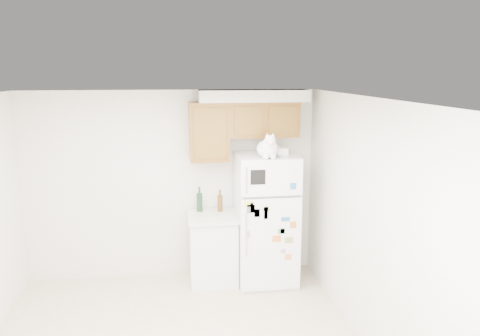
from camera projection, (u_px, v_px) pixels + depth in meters
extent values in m
cube|color=silver|center=(171.00, 185.00, 6.20)|extent=(3.80, 0.04, 2.50)
cube|color=silver|center=(369.00, 228.00, 4.52)|extent=(0.04, 4.00, 2.50)
cube|color=white|center=(167.00, 99.00, 4.00)|extent=(3.80, 4.00, 0.04)
cube|color=brown|center=(263.00, 119.00, 6.02)|extent=(0.90, 0.33, 0.45)
cube|color=brown|center=(209.00, 132.00, 5.95)|extent=(0.50, 0.33, 0.75)
cube|color=silver|center=(254.00, 96.00, 5.95)|extent=(1.40, 0.37, 0.15)
cube|color=white|center=(266.00, 219.00, 6.08)|extent=(0.76, 0.72, 1.70)
cube|color=white|center=(273.00, 178.00, 5.59)|extent=(0.74, 0.03, 0.44)
cube|color=white|center=(272.00, 245.00, 5.76)|extent=(0.74, 0.03, 1.19)
cube|color=#59595B|center=(272.00, 197.00, 5.63)|extent=(0.74, 0.03, 0.02)
cylinder|color=silver|center=(247.00, 180.00, 5.52)|extent=(0.02, 0.02, 0.32)
cylinder|color=silver|center=(246.00, 234.00, 5.65)|extent=(0.02, 0.02, 0.55)
cube|color=black|center=(258.00, 177.00, 5.54)|extent=(0.18, 0.00, 0.18)
cube|color=white|center=(259.00, 214.00, 5.64)|extent=(0.22, 0.00, 0.28)
cube|color=#A37598|center=(283.00, 251.00, 5.78)|extent=(0.06, 0.00, 0.05)
cube|color=#BC4B9B|center=(257.00, 213.00, 5.63)|extent=(0.07, 0.00, 0.10)
cube|color=#246091|center=(286.00, 219.00, 5.70)|extent=(0.11, 0.00, 0.05)
cube|color=#286AA2|center=(293.00, 186.00, 5.63)|extent=(0.08, 0.00, 0.08)
cube|color=#535258|center=(283.00, 231.00, 5.72)|extent=(0.05, 0.00, 0.07)
cube|color=olive|center=(289.00, 240.00, 5.76)|extent=(0.10, 0.00, 0.08)
cube|color=orange|center=(277.00, 239.00, 5.73)|extent=(0.11, 0.00, 0.08)
cube|color=orange|center=(293.00, 225.00, 5.73)|extent=(0.08, 0.00, 0.08)
cube|color=#D3E24F|center=(267.00, 209.00, 5.64)|extent=(0.08, 0.00, 0.06)
cube|color=#CFEB53|center=(249.00, 204.00, 5.59)|extent=(0.11, 0.00, 0.07)
cube|color=#95BED3|center=(266.00, 215.00, 5.65)|extent=(0.05, 0.00, 0.10)
cube|color=#D67E42|center=(288.00, 257.00, 5.81)|extent=(0.09, 0.00, 0.07)
cube|color=white|center=(261.00, 242.00, 5.72)|extent=(0.08, 0.00, 0.07)
cube|color=#3A8045|center=(282.00, 231.00, 5.72)|extent=(0.09, 0.00, 0.06)
cube|color=#BF88A5|center=(248.00, 235.00, 5.67)|extent=(0.05, 0.00, 0.09)
cube|color=#525055|center=(251.00, 209.00, 5.61)|extent=(0.10, 0.00, 0.10)
cube|color=white|center=(213.00, 250.00, 6.13)|extent=(0.60, 0.60, 0.88)
cube|color=silver|center=(213.00, 216.00, 6.01)|extent=(0.64, 0.64, 0.04)
ellipsoid|color=white|center=(267.00, 149.00, 5.68)|extent=(0.26, 0.35, 0.22)
ellipsoid|color=white|center=(269.00, 146.00, 5.57)|extent=(0.19, 0.15, 0.21)
sphere|color=white|center=(270.00, 140.00, 5.50)|extent=(0.13, 0.13, 0.13)
cone|color=white|center=(267.00, 135.00, 5.49)|extent=(0.04, 0.04, 0.05)
cone|color=white|center=(273.00, 135.00, 5.50)|extent=(0.04, 0.04, 0.05)
cone|color=#D88C8C|center=(267.00, 136.00, 5.48)|extent=(0.02, 0.02, 0.03)
cone|color=#D88C8C|center=(273.00, 135.00, 5.49)|extent=(0.02, 0.02, 0.03)
sphere|color=white|center=(271.00, 143.00, 5.46)|extent=(0.06, 0.06, 0.06)
sphere|color=white|center=(266.00, 157.00, 5.55)|extent=(0.07, 0.07, 0.07)
sphere|color=white|center=(273.00, 157.00, 5.57)|extent=(0.07, 0.07, 0.07)
cylinder|color=white|center=(274.00, 153.00, 5.82)|extent=(0.16, 0.22, 0.07)
cube|color=white|center=(273.00, 149.00, 6.03)|extent=(0.21, 0.17, 0.10)
cube|color=white|center=(282.00, 152.00, 5.85)|extent=(0.17, 0.14, 0.09)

